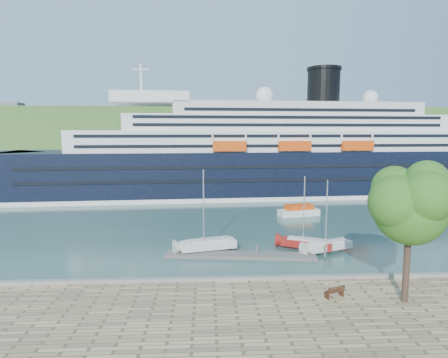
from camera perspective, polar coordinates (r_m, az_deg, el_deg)
ground at (r=34.67m, az=6.33°, el=-16.38°), size 400.00×400.00×0.00m
far_hillside at (r=176.45m, az=-1.08°, el=6.59°), size 400.00×50.00×24.00m
quay_coping at (r=34.04m, az=6.41°, el=-14.74°), size 220.00×0.50×0.30m
cruise_ship at (r=82.57m, az=6.17°, el=7.21°), size 124.86×25.76×27.84m
park_bench at (r=31.64m, az=16.46°, el=-16.01°), size 1.79×1.20×1.06m
promenade_tree at (r=31.22m, az=26.36°, el=-6.56°), size 7.03×7.03×11.64m
floating_pontoon at (r=42.51m, az=2.51°, el=-11.55°), size 16.82×3.87×0.37m
sailboat_white_near at (r=42.85m, az=-2.48°, el=-5.27°), size 7.39×3.71×9.20m
sailboat_red at (r=44.63m, az=12.63°, el=-5.48°), size 6.57×4.61×8.37m
sailboat_white_far at (r=44.56m, az=15.77°, el=-5.77°), size 6.48×3.88×8.10m
tender_launch at (r=63.54m, az=11.32°, el=-4.66°), size 7.19×3.94×1.89m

